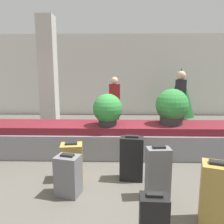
{
  "coord_description": "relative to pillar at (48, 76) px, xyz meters",
  "views": [
    {
      "loc": [
        0.11,
        -3.21,
        1.68
      ],
      "look_at": [
        0.0,
        1.25,
        0.89
      ],
      "focal_mm": 35.0,
      "sensor_mm": 36.0,
      "label": 1
    }
  ],
  "objects": [
    {
      "name": "potted_plant_1",
      "position": [
        3.03,
        -1.6,
        -0.6
      ],
      "size": [
        0.67,
        0.67,
        0.74
      ],
      "color": "#2D2D2D",
      "rests_on": "carousel"
    },
    {
      "name": "traveler_0",
      "position": [
        3.71,
        0.22,
        -0.54
      ],
      "size": [
        0.31,
        0.35,
        1.75
      ],
      "rotation": [
        0.0,
        0.0,
        -1.37
      ],
      "color": "#282833",
      "rests_on": "ground_plane"
    },
    {
      "name": "traveler_1",
      "position": [
        1.82,
        0.74,
        -0.67
      ],
      "size": [
        0.35,
        0.24,
        1.57
      ],
      "rotation": [
        0.0,
        0.0,
        0.19
      ],
      "color": "#282833",
      "rests_on": "ground_plane"
    },
    {
      "name": "decorated_tree",
      "position": [
        4.12,
        1.64,
        -0.57
      ],
      "size": [
        1.02,
        1.02,
        1.88
      ],
      "color": "#4C331E",
      "rests_on": "ground_plane"
    },
    {
      "name": "back_wall",
      "position": [
        1.8,
        2.84,
        0.0
      ],
      "size": [
        18.0,
        0.06,
        3.2
      ],
      "color": "silver",
      "rests_on": "ground_plane"
    },
    {
      "name": "carousel",
      "position": [
        1.8,
        -1.6,
        -1.29
      ],
      "size": [
        7.29,
        1.0,
        0.64
      ],
      "color": "gray",
      "rests_on": "ground_plane"
    },
    {
      "name": "suitcase_2",
      "position": [
        2.47,
        -3.27,
        -1.25
      ],
      "size": [
        0.33,
        0.23,
        0.73
      ],
      "rotation": [
        0.0,
        0.0,
        0.09
      ],
      "color": "slate",
      "rests_on": "ground_plane"
    },
    {
      "name": "suitcase_1",
      "position": [
        2.28,
        -4.12,
        -1.34
      ],
      "size": [
        0.29,
        0.21,
        0.54
      ],
      "rotation": [
        0.0,
        0.0,
        -0.04
      ],
      "color": "black",
      "rests_on": "ground_plane"
    },
    {
      "name": "potted_plant_0",
      "position": [
        1.72,
        -1.75,
        -0.64
      ],
      "size": [
        0.59,
        0.59,
        0.64
      ],
      "color": "#2D2D2D",
      "rests_on": "carousel"
    },
    {
      "name": "suitcase_4",
      "position": [
        1.19,
        -2.8,
        -1.31
      ],
      "size": [
        0.37,
        0.32,
        0.61
      ],
      "rotation": [
        0.0,
        0.0,
        0.14
      ],
      "color": "#A3843D",
      "rests_on": "ground_plane"
    },
    {
      "name": "pillar",
      "position": [
        0.0,
        0.0,
        0.0
      ],
      "size": [
        0.43,
        0.43,
        3.2
      ],
      "color": "beige",
      "rests_on": "ground_plane"
    },
    {
      "name": "suitcase_5",
      "position": [
        2.14,
        -2.78,
        -1.25
      ],
      "size": [
        0.39,
        0.26,
        0.73
      ],
      "rotation": [
        0.0,
        0.0,
        -0.13
      ],
      "color": "black",
      "rests_on": "ground_plane"
    },
    {
      "name": "suitcase_0",
      "position": [
        2.98,
        -3.84,
        -1.23
      ],
      "size": [
        0.36,
        0.36,
        0.75
      ],
      "rotation": [
        0.0,
        0.0,
        -0.33
      ],
      "color": "#A3843D",
      "rests_on": "ground_plane"
    },
    {
      "name": "ground_plane",
      "position": [
        1.8,
        -2.85,
        -1.6
      ],
      "size": [
        18.0,
        18.0,
        0.0
      ],
      "primitive_type": "plane",
      "color": "#59544C"
    },
    {
      "name": "suitcase_3",
      "position": [
        1.23,
        -3.26,
        -1.31
      ],
      "size": [
        0.37,
        0.32,
        0.6
      ],
      "rotation": [
        0.0,
        0.0,
        -0.25
      ],
      "color": "slate",
      "rests_on": "ground_plane"
    }
  ]
}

